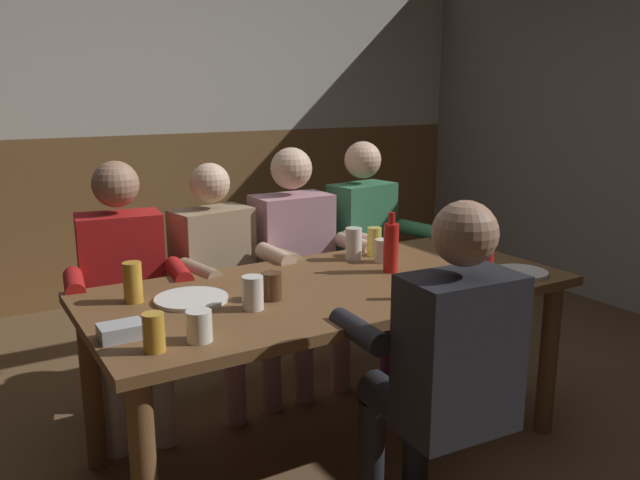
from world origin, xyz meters
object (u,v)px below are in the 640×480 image
(person_0, at_px, (124,285))
(plate_0, at_px, (520,272))
(pint_glass_6, at_px, (154,332))
(pint_glass_1, at_px, (253,293))
(pint_glass_2, at_px, (199,326))
(bottle_1, at_px, (484,266))
(person_2, at_px, (298,254))
(pint_glass_3, at_px, (374,241))
(person_1, at_px, (221,274))
(pint_glass_4, at_px, (382,251))
(person_3, at_px, (371,245))
(dining_table, at_px, (332,306))
(condiment_caddy, at_px, (121,331))
(table_candle, at_px, (396,289))
(person_4, at_px, (443,361))
(bottle_0, at_px, (391,247))
(pint_glass_5, at_px, (354,244))
(plate_1, at_px, (191,299))
(pint_glass_7, at_px, (271,286))
(pint_glass_0, at_px, (133,282))

(person_0, xyz_separation_m, plate_0, (1.45, -0.97, 0.08))
(pint_glass_6, bearing_deg, plate_0, 0.66)
(pint_glass_1, height_order, pint_glass_2, pint_glass_1)
(person_0, distance_m, bottle_1, 1.57)
(person_2, bearing_deg, pint_glass_3, 116.60)
(person_1, height_order, pint_glass_4, person_1)
(person_3, bearing_deg, dining_table, 35.92)
(condiment_caddy, distance_m, plate_0, 1.68)
(person_2, distance_m, condiment_caddy, 1.40)
(table_candle, relative_size, pint_glass_1, 0.65)
(table_candle, bearing_deg, pint_glass_2, -178.88)
(person_3, relative_size, pint_glass_2, 12.32)
(pint_glass_6, bearing_deg, pint_glass_4, 21.89)
(person_4, bearing_deg, condiment_caddy, 153.29)
(pint_glass_3, xyz_separation_m, pint_glass_4, (-0.04, -0.12, -0.02))
(table_candle, bearing_deg, pint_glass_3, 61.78)
(person_4, relative_size, pint_glass_3, 8.81)
(bottle_0, bearing_deg, plate_0, -34.57)
(pint_glass_5, bearing_deg, person_2, 99.77)
(person_4, height_order, bottle_0, person_4)
(person_1, bearing_deg, pint_glass_6, 48.51)
(table_candle, height_order, bottle_1, bottle_1)
(person_3, bearing_deg, person_1, -9.26)
(table_candle, distance_m, plate_0, 0.67)
(plate_1, relative_size, pint_glass_7, 2.62)
(person_1, bearing_deg, pint_glass_7, 73.49)
(person_4, bearing_deg, pint_glass_4, 69.83)
(pint_glass_1, xyz_separation_m, pint_glass_6, (-0.42, -0.20, -0.00))
(person_3, relative_size, bottle_0, 4.72)
(pint_glass_4, relative_size, pint_glass_6, 0.87)
(person_3, relative_size, pint_glass_6, 10.24)
(pint_glass_5, bearing_deg, pint_glass_1, -150.71)
(condiment_caddy, relative_size, bottle_1, 0.55)
(pint_glass_0, relative_size, pint_glass_4, 1.44)
(person_0, bearing_deg, person_3, -172.01)
(bottle_1, height_order, pint_glass_6, bottle_1)
(person_2, height_order, pint_glass_5, person_2)
(person_0, distance_m, table_candle, 1.25)
(pint_glass_5, bearing_deg, pint_glass_7, -151.02)
(person_2, xyz_separation_m, person_4, (-0.22, -1.38, -0.02))
(person_0, height_order, pint_glass_4, person_0)
(dining_table, xyz_separation_m, bottle_1, (0.46, -0.39, 0.20))
(pint_glass_0, xyz_separation_m, pint_glass_1, (0.35, -0.30, -0.01))
(bottle_0, relative_size, pint_glass_0, 1.72)
(person_3, xyz_separation_m, pint_glass_3, (-0.26, -0.39, 0.13))
(table_candle, relative_size, plate_1, 0.29)
(pint_glass_0, bearing_deg, person_2, 27.21)
(condiment_caddy, xyz_separation_m, pint_glass_7, (0.59, 0.11, 0.03))
(condiment_caddy, relative_size, pint_glass_6, 1.15)
(plate_1, height_order, bottle_1, bottle_1)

